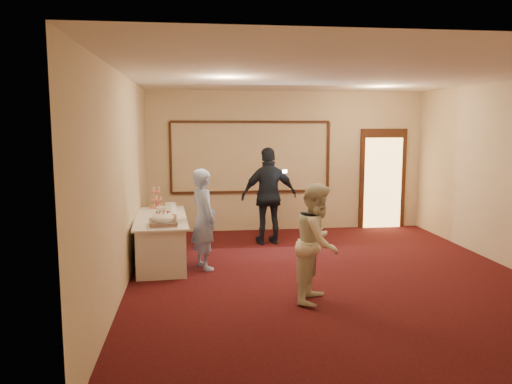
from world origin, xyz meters
TOP-DOWN VIEW (x-y plane):
  - floor at (0.00, 0.00)m, footprint 7.00×7.00m
  - room_walls at (0.00, 0.00)m, footprint 6.04×7.04m
  - wall_molding at (-0.80, 3.47)m, footprint 3.45×0.04m
  - doorway at (2.15, 3.45)m, footprint 1.05×0.07m
  - buffet_table at (-2.58, 1.17)m, footprint 0.96×2.20m
  - pavlova_tray at (-2.50, 0.42)m, footprint 0.45×0.59m
  - cupcake_stand at (-2.71, 2.10)m, footprint 0.28×0.28m
  - plate_stack_a at (-2.55, 1.16)m, footprint 0.20×0.20m
  - plate_stack_b at (-2.44, 1.60)m, footprint 0.20×0.20m
  - tart at (-2.44, 0.96)m, footprint 0.31×0.31m
  - man at (-1.88, 0.69)m, footprint 0.59×0.69m
  - woman at (-0.44, -0.96)m, footprint 0.86×0.94m
  - guest at (-0.59, 2.23)m, footprint 1.15×0.62m
  - camera_flash at (-0.34, 1.95)m, footprint 0.08×0.05m

SIDE VIEW (x-z plane):
  - floor at x=0.00m, z-range 0.00..0.00m
  - buffet_table at x=-2.58m, z-range 0.00..0.77m
  - woman at x=-0.44m, z-range 0.00..1.55m
  - tart at x=-2.44m, z-range 0.77..0.83m
  - man at x=-1.88m, z-range 0.00..1.61m
  - plate_stack_b at x=-2.44m, z-range 0.77..0.93m
  - plate_stack_a at x=-2.55m, z-range 0.77..0.94m
  - pavlova_tray at x=-2.50m, z-range 0.76..0.96m
  - cupcake_stand at x=-2.71m, z-range 0.71..1.12m
  - guest at x=-0.59m, z-range 0.00..1.86m
  - doorway at x=2.15m, z-range -0.02..2.18m
  - camera_flash at x=-0.34m, z-range 1.40..1.45m
  - wall_molding at x=-0.80m, z-range 0.83..2.38m
  - room_walls at x=0.00m, z-range 0.52..3.54m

